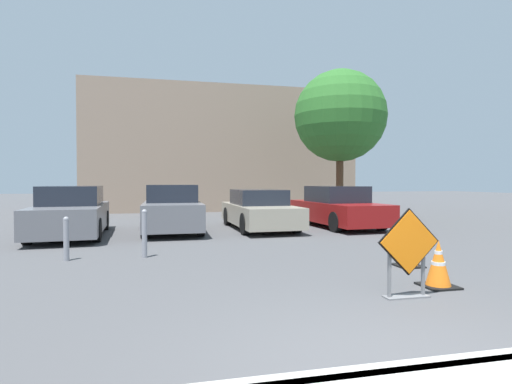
{
  "coord_description": "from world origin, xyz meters",
  "views": [
    {
      "loc": [
        -1.98,
        -2.83,
        1.62
      ],
      "look_at": [
        1.46,
        12.23,
        1.23
      ],
      "focal_mm": 28.0,
      "sensor_mm": 36.0,
      "label": 1
    }
  ],
  "objects_px": {
    "parked_car_fourth": "(337,208)",
    "traffic_cone_nearest": "(438,264)",
    "road_closed_sign": "(408,251)",
    "bollard_second": "(66,237)",
    "bollard_nearest": "(144,232)",
    "parked_car_nearest": "(71,213)",
    "parked_car_third": "(259,210)",
    "traffic_cone_second": "(408,248)",
    "parked_car_second": "(172,210)"
  },
  "relations": [
    {
      "from": "parked_car_third",
      "to": "traffic_cone_second",
      "type": "bearing_deg",
      "value": 99.76
    },
    {
      "from": "traffic_cone_nearest",
      "to": "traffic_cone_second",
      "type": "distance_m",
      "value": 1.5
    },
    {
      "from": "parked_car_third",
      "to": "parked_car_second",
      "type": "bearing_deg",
      "value": 1.59
    },
    {
      "from": "traffic_cone_second",
      "to": "parked_car_fourth",
      "type": "height_order",
      "value": "parked_car_fourth"
    },
    {
      "from": "traffic_cone_second",
      "to": "parked_car_nearest",
      "type": "xyz_separation_m",
      "value": [
        -7.27,
        6.02,
        0.34
      ]
    },
    {
      "from": "traffic_cone_second",
      "to": "bollard_second",
      "type": "relative_size",
      "value": 0.8
    },
    {
      "from": "parked_car_second",
      "to": "parked_car_fourth",
      "type": "bearing_deg",
      "value": -177.71
    },
    {
      "from": "parked_car_third",
      "to": "bollard_nearest",
      "type": "xyz_separation_m",
      "value": [
        -3.6,
        -4.58,
        -0.09
      ]
    },
    {
      "from": "parked_car_fourth",
      "to": "traffic_cone_nearest",
      "type": "bearing_deg",
      "value": 72.51
    },
    {
      "from": "road_closed_sign",
      "to": "parked_car_fourth",
      "type": "distance_m",
      "value": 9.0
    },
    {
      "from": "parked_car_nearest",
      "to": "parked_car_second",
      "type": "distance_m",
      "value": 2.98
    },
    {
      "from": "parked_car_fourth",
      "to": "traffic_cone_second",
      "type": "bearing_deg",
      "value": 73.17
    },
    {
      "from": "parked_car_third",
      "to": "bollard_nearest",
      "type": "bearing_deg",
      "value": 49.82
    },
    {
      "from": "road_closed_sign",
      "to": "bollard_second",
      "type": "xyz_separation_m",
      "value": [
        -5.29,
        3.91,
        -0.18
      ]
    },
    {
      "from": "traffic_cone_second",
      "to": "bollard_nearest",
      "type": "relative_size",
      "value": 0.7
    },
    {
      "from": "parked_car_third",
      "to": "parked_car_fourth",
      "type": "bearing_deg",
      "value": 179.11
    },
    {
      "from": "traffic_cone_nearest",
      "to": "bollard_second",
      "type": "xyz_separation_m",
      "value": [
        -6.1,
        3.49,
        0.13
      ]
    },
    {
      "from": "road_closed_sign",
      "to": "parked_car_third",
      "type": "xyz_separation_m",
      "value": [
        -0.13,
        8.49,
        -0.03
      ]
    },
    {
      "from": "traffic_cone_nearest",
      "to": "traffic_cone_second",
      "type": "xyz_separation_m",
      "value": [
        0.43,
        1.43,
        0.0
      ]
    },
    {
      "from": "parked_car_nearest",
      "to": "parked_car_second",
      "type": "height_order",
      "value": "parked_car_second"
    },
    {
      "from": "traffic_cone_second",
      "to": "parked_car_fourth",
      "type": "bearing_deg",
      "value": 76.8
    },
    {
      "from": "parked_car_third",
      "to": "bollard_second",
      "type": "xyz_separation_m",
      "value": [
        -5.15,
        -4.58,
        -0.16
      ]
    },
    {
      "from": "traffic_cone_second",
      "to": "parked_car_nearest",
      "type": "height_order",
      "value": "parked_car_nearest"
    },
    {
      "from": "traffic_cone_nearest",
      "to": "bollard_second",
      "type": "bearing_deg",
      "value": 150.23
    },
    {
      "from": "parked_car_second",
      "to": "parked_car_third",
      "type": "height_order",
      "value": "parked_car_second"
    },
    {
      "from": "parked_car_fourth",
      "to": "parked_car_second",
      "type": "bearing_deg",
      "value": -1.31
    },
    {
      "from": "bollard_nearest",
      "to": "bollard_second",
      "type": "bearing_deg",
      "value": -180.0
    },
    {
      "from": "road_closed_sign",
      "to": "parked_car_second",
      "type": "height_order",
      "value": "parked_car_second"
    },
    {
      "from": "parked_car_fourth",
      "to": "bollard_second",
      "type": "distance_m",
      "value": 9.33
    },
    {
      "from": "road_closed_sign",
      "to": "parked_car_third",
      "type": "distance_m",
      "value": 8.49
    },
    {
      "from": "parked_car_second",
      "to": "bollard_nearest",
      "type": "height_order",
      "value": "parked_car_second"
    },
    {
      "from": "traffic_cone_nearest",
      "to": "parked_car_second",
      "type": "bearing_deg",
      "value": 116.26
    },
    {
      "from": "traffic_cone_nearest",
      "to": "bollard_second",
      "type": "relative_size",
      "value": 0.8
    },
    {
      "from": "parked_car_third",
      "to": "bollard_second",
      "type": "bearing_deg",
      "value": 39.64
    },
    {
      "from": "traffic_cone_second",
      "to": "parked_car_second",
      "type": "height_order",
      "value": "parked_car_second"
    },
    {
      "from": "parked_car_fourth",
      "to": "parked_car_third",
      "type": "bearing_deg",
      "value": -2.55
    },
    {
      "from": "parked_car_fourth",
      "to": "bollard_nearest",
      "type": "relative_size",
      "value": 4.61
    },
    {
      "from": "parked_car_second",
      "to": "bollard_second",
      "type": "bearing_deg",
      "value": 63.29
    },
    {
      "from": "traffic_cone_nearest",
      "to": "traffic_cone_second",
      "type": "relative_size",
      "value": 1.0
    },
    {
      "from": "parked_car_third",
      "to": "bollard_second",
      "type": "relative_size",
      "value": 5.09
    },
    {
      "from": "traffic_cone_nearest",
      "to": "parked_car_nearest",
      "type": "distance_m",
      "value": 10.12
    },
    {
      "from": "bollard_nearest",
      "to": "parked_car_nearest",
      "type": "bearing_deg",
      "value": 120.01
    },
    {
      "from": "bollard_second",
      "to": "bollard_nearest",
      "type": "bearing_deg",
      "value": 0.0
    },
    {
      "from": "parked_car_nearest",
      "to": "bollard_nearest",
      "type": "xyz_separation_m",
      "value": [
        2.29,
        -3.97,
        -0.15
      ]
    },
    {
      "from": "parked_car_fourth",
      "to": "bollard_second",
      "type": "xyz_separation_m",
      "value": [
        -8.1,
        -4.63,
        -0.2
      ]
    },
    {
      "from": "traffic_cone_nearest",
      "to": "bollard_nearest",
      "type": "xyz_separation_m",
      "value": [
        -4.55,
        3.49,
        0.19
      ]
    },
    {
      "from": "traffic_cone_nearest",
      "to": "bollard_second",
      "type": "distance_m",
      "value": 7.02
    },
    {
      "from": "traffic_cone_second",
      "to": "parked_car_second",
      "type": "distance_m",
      "value": 7.77
    },
    {
      "from": "bollard_nearest",
      "to": "bollard_second",
      "type": "height_order",
      "value": "bollard_nearest"
    },
    {
      "from": "traffic_cone_second",
      "to": "road_closed_sign",
      "type": "bearing_deg",
      "value": -123.76
    }
  ]
}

